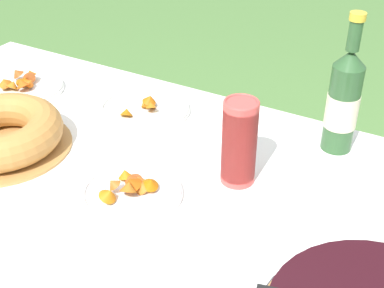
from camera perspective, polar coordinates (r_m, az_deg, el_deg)
The scene contains 8 objects.
garden_table at distance 1.11m, azimuth -2.44°, elevation -9.83°, with size 1.83×0.96×0.76m.
tablecloth at distance 1.07m, azimuth -2.51°, elevation -7.60°, with size 1.84×0.97×0.10m.
bundt_cake at distance 1.29m, azimuth -19.70°, elevation 1.22°, with size 0.31×0.31×0.09m.
cup_stack at distance 1.09m, azimuth 5.06°, elevation 0.15°, with size 0.07×0.07×0.19m.
cider_bottle_green at distance 1.23m, azimuth 15.84°, elevation 4.44°, with size 0.07×0.07×0.32m.
snack_plate_left at distance 1.09m, azimuth -6.55°, elevation -5.02°, with size 0.21×0.21×0.06m.
snack_plate_right at distance 1.39m, azimuth -5.04°, elevation 3.85°, with size 0.24×0.24×0.05m.
snack_plate_far at distance 1.56m, azimuth -17.49°, elevation 5.89°, with size 0.21×0.21×0.06m.
Camera 1 is at (0.44, -0.69, 1.44)m, focal length 50.00 mm.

